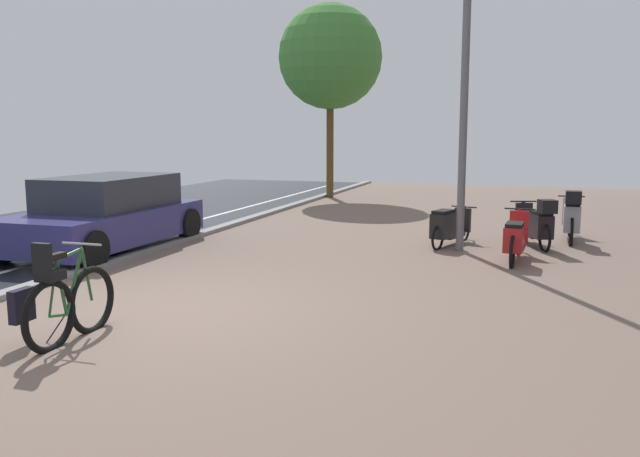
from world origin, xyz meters
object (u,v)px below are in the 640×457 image
scooter_near (448,226)px  scooter_extra (537,224)px  scooter_far (572,218)px  scooter_mid (515,239)px  lamp_post (466,52)px  street_tree (330,57)px  parked_car_near (106,215)px  bicycle_foreground (65,303)px

scooter_near → scooter_extra: (1.59, 0.38, 0.06)m
scooter_near → scooter_far: scooter_far is taller
scooter_mid → scooter_far: size_ratio=1.00×
scooter_mid → lamp_post: 3.35m
street_tree → scooter_far: bearing=-44.3°
lamp_post → street_tree: lamp_post is taller
scooter_far → lamp_post: 3.96m
parked_car_near → street_tree: size_ratio=0.66×
scooter_mid → scooter_extra: 1.56m
scooter_near → parked_car_near: 6.31m
scooter_near → scooter_far: bearing=29.2°
scooter_mid → parked_car_near: (-7.13, -1.09, 0.26)m
scooter_mid → street_tree: (-6.02, 9.23, 4.07)m
scooter_extra → parked_car_near: size_ratio=0.42×
scooter_mid → street_tree: 11.75m
scooter_far → scooter_extra: 1.08m
scooter_extra → lamp_post: lamp_post is taller
scooter_extra → street_tree: 10.78m
lamp_post → bicycle_foreground: bearing=-117.2°
lamp_post → street_tree: 9.91m
scooter_extra → parked_car_near: (-7.48, -2.61, 0.20)m
bicycle_foreground → scooter_extra: size_ratio=0.83×
lamp_post → scooter_near: bearing=124.6°
bicycle_foreground → scooter_near: 7.51m
parked_car_near → scooter_far: bearing=23.2°
scooter_far → parked_car_near: size_ratio=0.44×
scooter_mid → parked_car_near: bearing=-171.3°
street_tree → bicycle_foreground: bearing=-83.4°
bicycle_foreground → scooter_far: 9.68m
scooter_far → parked_car_near: 8.84m
scooter_near → scooter_mid: size_ratio=0.90×
scooter_mid → lamp_post: (-0.98, 0.76, 3.12)m
scooter_near → scooter_far: (2.23, 1.25, 0.10)m
scooter_extra → scooter_mid: bearing=-102.9°
scooter_mid → street_tree: street_tree is taller
scooter_extra → scooter_far: bearing=53.6°
parked_car_near → lamp_post: 7.04m
scooter_extra → lamp_post: bearing=-150.0°
scooter_far → scooter_near: bearing=-150.8°
scooter_near → scooter_far: size_ratio=0.90×
bicycle_foreground → scooter_near: size_ratio=0.87×
parked_car_near → street_tree: street_tree is taller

